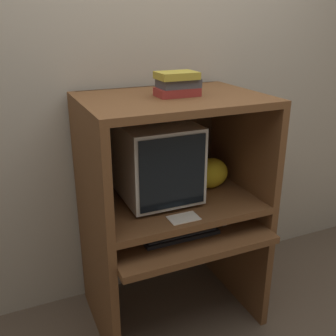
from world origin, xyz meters
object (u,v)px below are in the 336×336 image
at_px(keyboard, 179,233).
at_px(mouse, 223,223).
at_px(snack_bag, 210,173).
at_px(book_stack, 177,84).
at_px(crt_monitor, 155,159).

height_order(keyboard, mouse, same).
height_order(mouse, snack_bag, snack_bag).
bearing_deg(book_stack, snack_bag, 10.12).
distance_m(crt_monitor, snack_bag, 0.35).
xyz_separation_m(crt_monitor, keyboard, (0.04, -0.23, -0.33)).
bearing_deg(keyboard, book_stack, 69.42).
height_order(crt_monitor, book_stack, book_stack).
bearing_deg(mouse, crt_monitor, 142.00).
relative_size(mouse, book_stack, 0.27).
xyz_separation_m(snack_bag, book_stack, (-0.23, -0.04, 0.52)).
distance_m(crt_monitor, book_stack, 0.41).
bearing_deg(crt_monitor, snack_bag, -1.98).
distance_m(crt_monitor, mouse, 0.50).
relative_size(keyboard, snack_bag, 1.91).
bearing_deg(book_stack, crt_monitor, 153.06).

